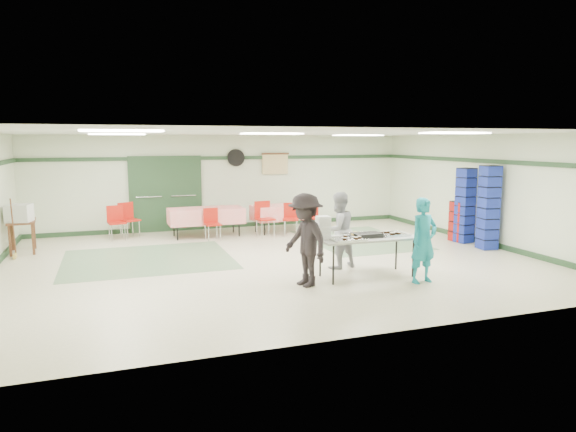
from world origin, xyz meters
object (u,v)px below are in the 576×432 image
object	(u,v)px
chair_c	(311,214)
crate_stack_blue_a	(489,208)
dining_table_a	(284,212)
chair_d	(212,221)
crate_stack_red	(460,221)
chair_loose_b	(116,219)
volunteer_grey	(338,230)
crate_stack_blue_b	(465,206)
volunteer_teal	(424,240)
broom	(13,228)
printer_table	(22,225)
serving_table	(367,239)
volunteer_dark	(305,240)
office_printer	(19,213)
chair_loose_a	(128,216)
dining_table_b	(206,215)
chair_a	(291,216)
chair_b	(264,215)

from	to	relation	value
chair_c	crate_stack_blue_a	xyz separation A→B (m)	(3.17, -3.26, 0.45)
dining_table_a	chair_d	distance (m)	2.24
chair_d	crate_stack_red	world-z (taller)	crate_stack_red
chair_loose_b	crate_stack_blue_a	size ratio (longest dim) A/B	0.45
volunteer_grey	crate_stack_blue_b	bearing A→B (deg)	-176.84
volunteer_teal	chair_c	world-z (taller)	volunteer_teal
broom	chair_loose_b	bearing A→B (deg)	20.74
volunteer_grey	printer_table	xyz separation A→B (m)	(-6.21, 3.69, -0.13)
crate_stack_blue_b	broom	world-z (taller)	crate_stack_blue_b
crate_stack_red	serving_table	bearing A→B (deg)	-149.14
volunteer_dark	office_printer	world-z (taller)	volunteer_dark
volunteer_grey	crate_stack_blue_b	size ratio (longest dim) A/B	0.82
volunteer_teal	crate_stack_blue_a	distance (m)	3.68
volunteer_grey	crate_stack_red	xyz separation A→B (m)	(4.09, 1.51, -0.25)
serving_table	crate_stack_blue_b	world-z (taller)	crate_stack_blue_b
chair_loose_a	chair_c	bearing A→B (deg)	-39.26
crate_stack_blue_b	chair_c	bearing A→B (deg)	142.70
chair_loose_b	crate_stack_blue_a	bearing A→B (deg)	-36.57
volunteer_teal	crate_stack_red	xyz separation A→B (m)	(3.09, 2.99, -0.26)
crate_stack_blue_a	volunteer_teal	bearing A→B (deg)	-147.48
crate_stack_red	printer_table	bearing A→B (deg)	168.08
volunteer_teal	dining_table_a	size ratio (longest dim) A/B	0.82
dining_table_b	office_printer	distance (m)	4.44
chair_a	office_printer	xyz separation A→B (m)	(-6.54, -0.28, 0.41)
chair_d	crate_stack_blue_b	distance (m)	6.41
dining_table_a	office_printer	world-z (taller)	office_printer
crate_stack_red	office_printer	distance (m)	10.49
volunteer_grey	crate_stack_blue_a	distance (m)	4.12
crate_stack_red	chair_loose_a	bearing A→B (deg)	157.50
chair_d	printer_table	distance (m)	4.38
volunteer_teal	office_printer	bearing A→B (deg)	136.43
chair_b	broom	world-z (taller)	broom
office_printer	chair_loose_a	bearing A→B (deg)	41.52
volunteer_dark	broom	xyz separation A→B (m)	(-5.20, 4.10, -0.15)
chair_c	broom	world-z (taller)	broom
chair_b	printer_table	size ratio (longest dim) A/B	1.01
crate_stack_blue_b	chair_a	bearing A→B (deg)	147.28
volunteer_dark	chair_a	xyz separation A→B (m)	(1.42, 4.74, -0.29)
volunteer_teal	chair_loose_a	xyz separation A→B (m)	(-4.86, 6.28, -0.20)
chair_c	printer_table	xyz separation A→B (m)	(-7.13, -0.07, 0.11)
serving_table	crate_stack_red	world-z (taller)	crate_stack_red
chair_b	chair_c	distance (m)	1.35
volunteer_dark	crate_stack_blue_b	distance (m)	5.68
volunteer_teal	volunteer_dark	size ratio (longest dim) A/B	0.94
broom	crate_stack_blue_a	bearing A→B (deg)	-28.58
volunteer_grey	chair_c	distance (m)	3.87
chair_b	crate_stack_red	size ratio (longest dim) A/B	0.92
office_printer	broom	bearing A→B (deg)	-90.51
chair_a	chair_c	world-z (taller)	chair_c
chair_loose_a	crate_stack_red	distance (m)	8.60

